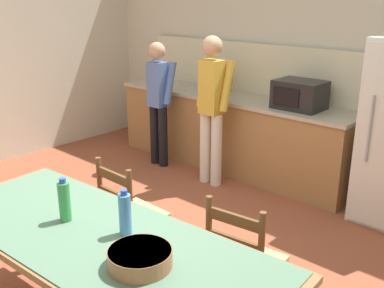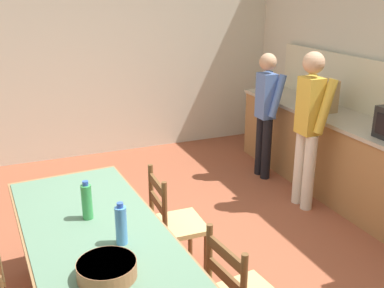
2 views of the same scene
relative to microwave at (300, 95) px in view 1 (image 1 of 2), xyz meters
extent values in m
plane|color=brown|center=(-0.03, -2.21, -1.06)|extent=(8.32, 8.32, 0.00)
cube|color=beige|center=(-0.03, 0.45, 0.39)|extent=(6.52, 0.12, 2.90)
cube|color=#9E7042|center=(-0.92, 0.02, -0.62)|extent=(3.15, 0.62, 0.87)
cube|color=#B2A893|center=(-0.92, 0.02, -0.17)|extent=(3.19, 0.66, 0.04)
cube|color=#B7BCC1|center=(-1.63, 0.02, -0.16)|extent=(0.52, 0.38, 0.02)
cube|color=beige|center=(-0.92, 0.33, 0.15)|extent=(3.15, 0.03, 0.60)
cylinder|color=#A5AAB2|center=(0.91, -0.38, -0.11)|extent=(0.02, 0.02, 0.60)
cube|color=black|center=(0.00, 0.00, 0.00)|extent=(0.50, 0.38, 0.30)
cube|color=black|center=(-0.05, -0.19, 0.00)|extent=(0.30, 0.01, 0.19)
cube|color=tan|center=(-1.16, -0.01, 0.03)|extent=(0.24, 0.16, 0.36)
cylinder|color=olive|center=(-0.66, -2.65, -0.69)|extent=(0.07, 0.07, 0.74)
cube|color=olive|center=(0.40, -2.92, -0.30)|extent=(2.33, 1.01, 0.04)
cube|color=#567A60|center=(0.40, -2.92, -0.28)|extent=(2.23, 0.97, 0.01)
cylinder|color=green|center=(0.12, -2.93, -0.15)|extent=(0.07, 0.07, 0.24)
cylinder|color=#2D51B2|center=(0.12, -2.93, -0.02)|extent=(0.04, 0.04, 0.03)
cylinder|color=#4C8ED6|center=(0.51, -2.80, -0.15)|extent=(0.07, 0.07, 0.24)
cylinder|color=#2D51B2|center=(0.51, -2.80, -0.02)|extent=(0.04, 0.04, 0.03)
cylinder|color=#9E6642|center=(0.80, -2.96, -0.23)|extent=(0.32, 0.32, 0.09)
cylinder|color=#9E6642|center=(0.80, -2.96, -0.19)|extent=(0.31, 0.31, 0.02)
cylinder|color=brown|center=(1.02, -1.93, -0.85)|extent=(0.04, 0.04, 0.41)
cylinder|color=brown|center=(0.66, -1.97, -0.85)|extent=(0.04, 0.04, 0.41)
cube|color=tan|center=(0.86, -2.12, -0.63)|extent=(0.46, 0.45, 0.04)
cylinder|color=brown|center=(1.06, -2.27, -0.38)|extent=(0.04, 0.04, 0.46)
cylinder|color=brown|center=(0.70, -2.31, -0.38)|extent=(0.04, 0.04, 0.46)
cube|color=brown|center=(0.88, -2.29, -0.25)|extent=(0.36, 0.07, 0.07)
cube|color=brown|center=(0.88, -2.29, -0.40)|extent=(0.36, 0.07, 0.07)
cylinder|color=brown|center=(0.02, -2.02, -0.85)|extent=(0.04, 0.04, 0.41)
cylinder|color=brown|center=(-0.34, -2.01, -0.85)|extent=(0.04, 0.04, 0.41)
cylinder|color=brown|center=(0.02, -2.36, -0.85)|extent=(0.04, 0.04, 0.41)
cylinder|color=brown|center=(-0.34, -2.35, -0.85)|extent=(0.04, 0.04, 0.41)
cube|color=tan|center=(-0.16, -2.19, -0.63)|extent=(0.43, 0.41, 0.04)
cylinder|color=brown|center=(0.02, -2.36, -0.38)|extent=(0.04, 0.04, 0.46)
cylinder|color=brown|center=(-0.34, -2.35, -0.38)|extent=(0.04, 0.04, 0.46)
cube|color=brown|center=(-0.16, -2.36, -0.25)|extent=(0.36, 0.03, 0.07)
cube|color=brown|center=(-0.16, -2.36, -0.40)|extent=(0.36, 0.03, 0.07)
cylinder|color=black|center=(-1.71, -0.51, -0.68)|extent=(0.11, 0.11, 0.76)
cylinder|color=black|center=(-1.56, -0.51, -0.68)|extent=(0.11, 0.11, 0.76)
cube|color=#5175BC|center=(-1.63, -0.51, -0.03)|extent=(0.21, 0.17, 0.54)
sphere|color=tan|center=(-1.63, -0.51, 0.37)|extent=(0.20, 0.20, 0.20)
cylinder|color=#5175BC|center=(-1.78, -0.45, -0.01)|extent=(0.09, 0.21, 0.51)
cylinder|color=#5175BC|center=(-1.48, -0.45, -0.01)|extent=(0.09, 0.21, 0.51)
cylinder|color=silver|center=(-0.85, -0.53, -0.65)|extent=(0.12, 0.12, 0.82)
cylinder|color=silver|center=(-0.69, -0.53, -0.65)|extent=(0.12, 0.12, 0.82)
cube|color=gold|center=(-0.77, -0.53, 0.06)|extent=(0.23, 0.19, 0.58)
sphere|color=tan|center=(-0.77, -0.53, 0.49)|extent=(0.22, 0.22, 0.22)
cylinder|color=gold|center=(-0.93, -0.46, 0.08)|extent=(0.09, 0.22, 0.55)
cylinder|color=gold|center=(-0.60, -0.46, 0.08)|extent=(0.09, 0.22, 0.55)
camera|label=1|loc=(2.28, -4.20, 1.01)|focal=42.00mm
camera|label=2|loc=(2.85, -3.31, 1.19)|focal=42.00mm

